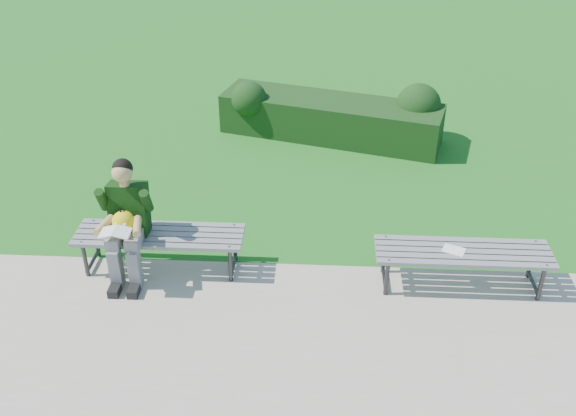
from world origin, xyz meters
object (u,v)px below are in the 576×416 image
object	(u,v)px
seated_boy	(126,218)
bench_right	(463,255)
paper_sheet	(454,250)
hedge	(336,115)
bench_left	(160,238)

from	to	relation	value
seated_boy	bench_right	bearing A→B (deg)	-0.73
seated_boy	paper_sheet	xyz separation A→B (m)	(3.39, -0.04, -0.24)
hedge	bench_left	size ratio (longest dim) A/B	1.92
bench_left	seated_boy	world-z (taller)	seated_boy
bench_left	paper_sheet	world-z (taller)	bench_left
bench_left	paper_sheet	bearing A→B (deg)	-2.58
seated_boy	hedge	bearing A→B (deg)	58.30
hedge	bench_left	xyz separation A→B (m)	(-1.93, -3.51, 0.06)
hedge	seated_boy	bearing A→B (deg)	-121.70
bench_left	seated_boy	bearing A→B (deg)	-162.47
seated_boy	paper_sheet	world-z (taller)	seated_boy
hedge	bench_right	distance (m)	3.87
seated_boy	bench_left	bearing A→B (deg)	17.53
bench_left	seated_boy	xyz separation A→B (m)	(-0.30, -0.09, 0.30)
bench_right	bench_left	bearing A→B (deg)	177.50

